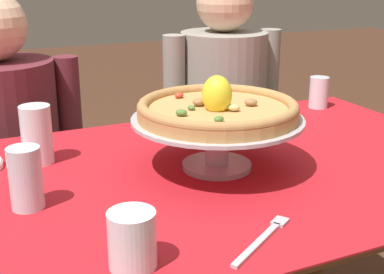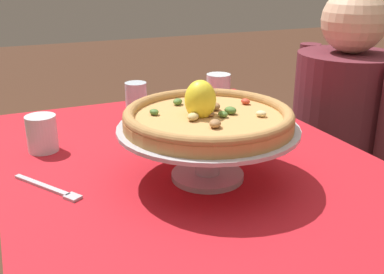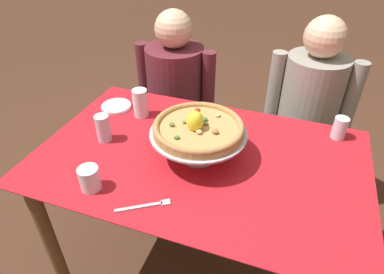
% 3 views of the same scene
% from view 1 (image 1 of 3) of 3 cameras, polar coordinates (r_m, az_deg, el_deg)
% --- Properties ---
extents(dining_table, '(1.33, 0.85, 0.76)m').
position_cam_1_polar(dining_table, '(1.25, 2.90, -8.05)').
color(dining_table, brown).
rests_on(dining_table, ground).
extents(pizza_stand, '(0.38, 0.38, 0.12)m').
position_cam_1_polar(pizza_stand, '(1.18, 2.66, 0.70)').
color(pizza_stand, '#B7B7C1').
rests_on(pizza_stand, dining_table).
extents(pizza, '(0.35, 0.35, 0.10)m').
position_cam_1_polar(pizza, '(1.16, 2.69, 3.16)').
color(pizza, tan).
rests_on(pizza, pizza_stand).
extents(water_glass_back_left, '(0.07, 0.07, 0.14)m').
position_cam_1_polar(water_glass_back_left, '(1.27, -16.40, -0.11)').
color(water_glass_back_left, white).
rests_on(water_glass_back_left, dining_table).
extents(water_glass_side_left, '(0.06, 0.06, 0.12)m').
position_cam_1_polar(water_glass_side_left, '(1.04, -17.48, -4.69)').
color(water_glass_side_left, silver).
rests_on(water_glass_side_left, dining_table).
extents(water_glass_back_right, '(0.06, 0.06, 0.10)m').
position_cam_1_polar(water_glass_back_right, '(1.74, 13.52, 4.53)').
color(water_glass_back_right, silver).
rests_on(water_glass_back_right, dining_table).
extents(water_glass_front_left, '(0.07, 0.07, 0.09)m').
position_cam_1_polar(water_glass_front_left, '(0.82, -6.47, -11.32)').
color(water_glass_front_left, white).
rests_on(water_glass_front_left, dining_table).
extents(dinner_fork, '(0.17, 0.12, 0.01)m').
position_cam_1_polar(dinner_fork, '(0.92, 7.77, -10.70)').
color(dinner_fork, '#B7B7C1').
rests_on(dinner_fork, dining_table).
extents(diner_left, '(0.51, 0.35, 1.14)m').
position_cam_1_polar(diner_left, '(1.84, -19.28, -3.60)').
color(diner_left, '#1E3833').
rests_on(diner_left, ground).
extents(diner_right, '(0.48, 0.32, 1.17)m').
position_cam_1_polar(diner_right, '(2.07, 3.30, 0.07)').
color(diner_right, gray).
rests_on(diner_right, ground).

